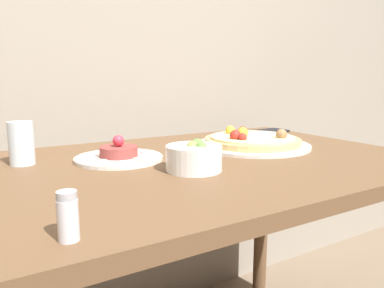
{
  "coord_description": "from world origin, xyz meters",
  "views": [
    {
      "loc": [
        -0.51,
        -0.44,
        1.0
      ],
      "look_at": [
        0.02,
        0.44,
        0.81
      ],
      "focal_mm": 35.0,
      "sensor_mm": 36.0,
      "label": 1
    }
  ],
  "objects": [
    {
      "name": "dining_table",
      "position": [
        0.0,
        0.42,
        0.67
      ],
      "size": [
        1.3,
        0.83,
        0.77
      ],
      "color": "brown",
      "rests_on": "ground_plane"
    },
    {
      "name": "pizza_plate",
      "position": [
        0.28,
        0.49,
        0.79
      ],
      "size": [
        0.37,
        0.37,
        0.06
      ],
      "color": "silver",
      "rests_on": "dining_table"
    },
    {
      "name": "tartare_plate",
      "position": [
        -0.16,
        0.53,
        0.79
      ],
      "size": [
        0.24,
        0.24,
        0.07
      ],
      "color": "silver",
      "rests_on": "dining_table"
    },
    {
      "name": "small_bowl",
      "position": [
        -0.05,
        0.32,
        0.81
      ],
      "size": [
        0.14,
        0.14,
        0.08
      ],
      "color": "white",
      "rests_on": "dining_table"
    },
    {
      "name": "drinking_glass",
      "position": [
        -0.4,
        0.61,
        0.83
      ],
      "size": [
        0.06,
        0.06,
        0.11
      ],
      "color": "silver",
      "rests_on": "dining_table"
    },
    {
      "name": "napkin",
      "position": [
        0.55,
        0.7,
        0.78
      ],
      "size": [
        0.15,
        0.1,
        0.01
      ],
      "color": "black",
      "rests_on": "dining_table"
    },
    {
      "name": "salt_shaker",
      "position": [
        -0.41,
        0.07,
        0.81
      ],
      "size": [
        0.03,
        0.03,
        0.07
      ],
      "color": "silver",
      "rests_on": "dining_table"
    }
  ]
}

